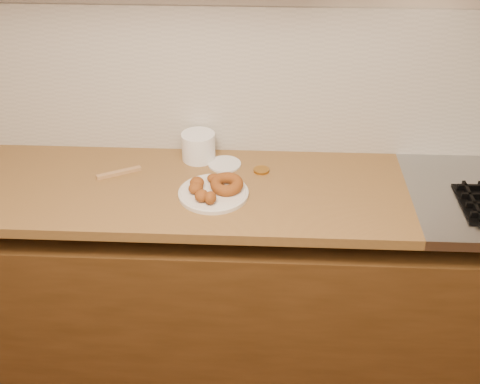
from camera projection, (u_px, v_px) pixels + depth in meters
The scene contains 11 objects.
wall_back at pixel (280, 45), 2.30m from camera, with size 4.00×0.02×2.70m, color tan.
base_cabinet at pixel (272, 289), 2.56m from camera, with size 3.60×0.60×0.77m, color #553417.
butcher_block at pixel (107, 188), 2.32m from camera, with size 2.30×0.62×0.04m, color olive.
backsplash at pixel (278, 83), 2.37m from camera, with size 3.60×0.02×0.60m, color #BAB5A6.
donut_plate at pixel (213, 193), 2.24m from camera, with size 0.26×0.26×0.01m, color silver.
ring_donut at pixel (227, 184), 2.24m from camera, with size 0.12×0.12×0.04m, color brown.
fried_dough_chunks at pixel (203, 189), 2.21m from camera, with size 0.13×0.20×0.05m.
plastic_tub at pixel (198, 146), 2.44m from camera, with size 0.14×0.14×0.11m, color white.
tub_lid at pixel (225, 164), 2.42m from camera, with size 0.13×0.13×0.01m, color silver.
brass_jar_lid at pixel (261, 170), 2.38m from camera, with size 0.06×0.06×0.01m, color #A46F28.
wooden_utensil at pixel (119, 173), 2.36m from camera, with size 0.18×0.02×0.01m, color #A67949.
Camera 1 is at (-0.05, -0.24, 2.13)m, focal length 45.00 mm.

